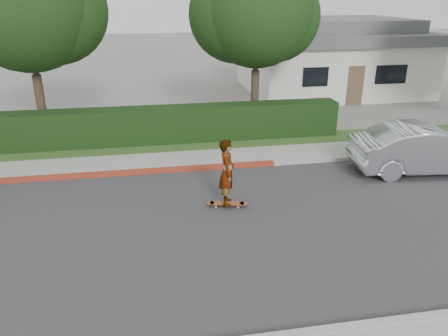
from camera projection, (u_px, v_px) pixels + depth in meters
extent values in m
plane|color=slate|center=(279.00, 223.00, 11.62)|extent=(120.00, 120.00, 0.00)
cube|color=#2D2D30|center=(279.00, 223.00, 11.62)|extent=(60.00, 8.00, 0.01)
cube|color=#9E9E99|center=(346.00, 330.00, 7.85)|extent=(60.00, 0.20, 0.15)
cube|color=#9E9E99|center=(246.00, 165.00, 15.33)|extent=(60.00, 0.20, 0.15)
cube|color=maroon|center=(99.00, 174.00, 14.52)|extent=(12.00, 0.21, 0.15)
cube|color=gray|center=(240.00, 157.00, 16.16)|extent=(60.00, 1.60, 0.12)
cube|color=#2D4C1E|center=(232.00, 143.00, 17.63)|extent=(60.00, 1.60, 0.10)
cube|color=black|center=(156.00, 126.00, 17.43)|extent=(15.00, 1.00, 1.50)
cylinder|color=#33261C|center=(42.00, 108.00, 17.66)|extent=(0.36, 0.36, 2.70)
cylinder|color=#33261C|center=(34.00, 57.00, 16.90)|extent=(0.24, 0.24, 2.25)
sphere|color=black|center=(25.00, 1.00, 16.15)|extent=(5.20, 5.20, 5.20)
sphere|color=black|center=(6.00, 7.00, 16.46)|extent=(4.42, 4.42, 4.42)
sphere|color=black|center=(53.00, 10.00, 16.68)|extent=(4.16, 4.16, 4.16)
cylinder|color=#33261C|center=(255.00, 99.00, 19.61)|extent=(0.36, 0.36, 2.52)
cylinder|color=#33261C|center=(256.00, 56.00, 18.90)|extent=(0.24, 0.24, 2.10)
sphere|color=black|center=(257.00, 10.00, 18.20)|extent=(4.80, 4.80, 4.80)
sphere|color=black|center=(236.00, 14.00, 18.51)|extent=(4.08, 4.08, 4.08)
sphere|color=black|center=(276.00, 17.00, 18.73)|extent=(3.84, 3.84, 3.84)
cube|color=beige|center=(330.00, 66.00, 26.97)|extent=(10.00, 8.00, 3.00)
cube|color=#4C4C51|center=(333.00, 35.00, 26.29)|extent=(10.60, 8.60, 0.60)
cube|color=#4C4C51|center=(334.00, 25.00, 26.07)|extent=(8.40, 6.40, 0.80)
cube|color=black|center=(315.00, 77.00, 22.85)|extent=(1.40, 0.06, 1.00)
cube|color=black|center=(391.00, 74.00, 23.55)|extent=(1.80, 0.06, 1.00)
cube|color=brown|center=(355.00, 86.00, 23.43)|extent=(0.90, 0.06, 2.10)
cylinder|color=orange|center=(216.00, 207.00, 12.42)|extent=(0.07, 0.05, 0.06)
cylinder|color=orange|center=(216.00, 204.00, 12.59)|extent=(0.07, 0.05, 0.06)
cylinder|color=orange|center=(238.00, 207.00, 12.40)|extent=(0.07, 0.05, 0.06)
cylinder|color=orange|center=(238.00, 204.00, 12.56)|extent=(0.07, 0.05, 0.06)
cube|color=silver|center=(216.00, 204.00, 12.49)|extent=(0.09, 0.20, 0.03)
cube|color=silver|center=(238.00, 204.00, 12.46)|extent=(0.09, 0.20, 0.03)
cube|color=brown|center=(227.00, 203.00, 12.47)|extent=(0.98, 0.43, 0.02)
cylinder|color=brown|center=(210.00, 203.00, 12.48)|extent=(0.28, 0.28, 0.02)
cylinder|color=brown|center=(244.00, 204.00, 12.45)|extent=(0.28, 0.28, 0.02)
imported|color=white|center=(227.00, 172.00, 12.11)|extent=(0.57, 0.76, 1.91)
imported|color=silver|center=(426.00, 149.00, 14.67)|extent=(5.10, 2.21, 1.63)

